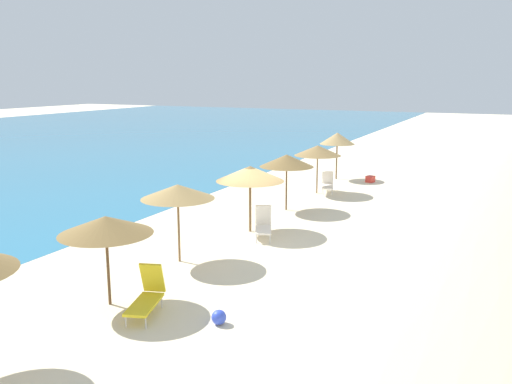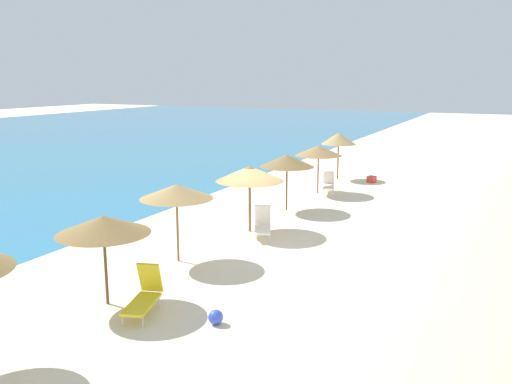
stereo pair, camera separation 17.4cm
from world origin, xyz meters
The scene contains 13 objects.
ground_plane centered at (0.00, 0.00, 0.00)m, with size 160.00×160.00×0.00m, color beige.
dune_ridge centered at (-0.72, -8.85, 1.16)m, with size 49.02×6.11×2.32m, color beige.
beach_umbrella_1 centered at (-7.58, 0.58, 2.17)m, with size 2.44×2.44×2.42m.
beach_umbrella_2 centered at (-3.84, 0.83, 2.33)m, with size 2.37×2.37×2.57m.
beach_umbrella_3 centered at (0.36, 0.29, 2.29)m, with size 2.63×2.63×2.59m.
beach_umbrella_4 centered at (4.27, 0.37, 2.26)m, with size 2.43×2.43×2.54m.
beach_umbrella_5 centered at (8.37, 0.32, 2.23)m, with size 2.40×2.40×2.50m.
beach_umbrella_6 centered at (12.79, 0.63, 2.40)m, with size 2.05×2.05×2.75m.
lounge_chair_0 centered at (-7.62, -0.66, 0.49)m, with size 1.69×1.02×1.22m.
lounge_chair_1 centered at (8.93, -0.07, 0.43)m, with size 1.49×0.97×1.03m.
lounge_chair_2 centered at (-0.21, -0.53, 0.51)m, with size 1.46×1.09×1.20m.
beach_ball centered at (-7.41, -2.62, 0.18)m, with size 0.37×0.37×0.37m, color blue.
cooler_box centered at (12.55, -1.47, 0.18)m, with size 0.46×0.40×0.37m, color red.
Camera 2 is at (-18.18, -8.90, 5.90)m, focal length 38.46 mm.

